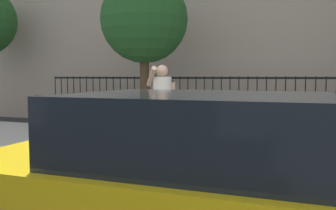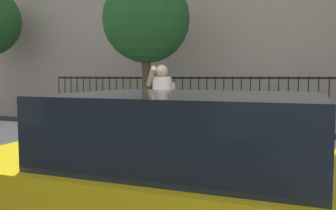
% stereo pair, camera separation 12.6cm
% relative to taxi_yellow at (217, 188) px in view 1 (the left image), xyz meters
% --- Properties ---
extents(ground_plane, '(60.00, 60.00, 0.00)m').
position_rel_taxi_yellow_xyz_m(ground_plane, '(-1.49, 1.74, -0.70)').
color(ground_plane, '#28282B').
extents(sidewalk, '(28.00, 4.40, 0.15)m').
position_rel_taxi_yellow_xyz_m(sidewalk, '(-1.49, 3.94, -0.63)').
color(sidewalk, '#B2ADA3').
rests_on(sidewalk, ground).
extents(iron_fence, '(12.03, 0.04, 1.60)m').
position_rel_taxi_yellow_xyz_m(iron_fence, '(-1.49, 7.64, 0.32)').
color(iron_fence, black).
rests_on(iron_fence, ground).
extents(taxi_yellow, '(4.21, 1.89, 1.45)m').
position_rel_taxi_yellow_xyz_m(taxi_yellow, '(0.00, 0.00, 0.00)').
color(taxi_yellow, yellow).
rests_on(taxi_yellow, ground).
extents(pedestrian_on_phone, '(0.71, 0.64, 1.65)m').
position_rel_taxi_yellow_xyz_m(pedestrian_on_phone, '(-1.76, 3.34, 0.40)').
color(pedestrian_on_phone, tan).
rests_on(pedestrian_on_phone, sidewalk).
extents(street_bench, '(1.60, 0.45, 0.95)m').
position_rel_taxi_yellow_xyz_m(street_bench, '(-5.26, 5.09, -0.05)').
color(street_bench, brown).
rests_on(street_bench, sidewalk).
extents(street_tree_near, '(2.34, 2.34, 4.30)m').
position_rel_taxi_yellow_xyz_m(street_tree_near, '(-3.42, 6.20, 2.40)').
color(street_tree_near, '#4C3823').
rests_on(street_tree_near, ground).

